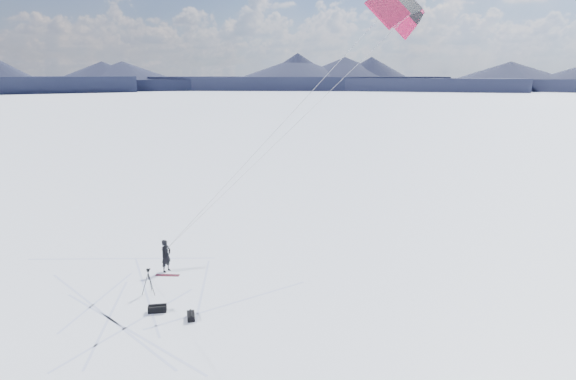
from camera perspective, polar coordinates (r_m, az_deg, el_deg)
The scene contains 9 objects.
ground at distance 26.82m, azimuth -17.07°, elevation -11.96°, with size 1800.00×1800.00×0.00m, color white.
horizon_hills at distance 25.13m, azimuth -17.85°, elevation -1.76°, with size 704.00×705.94×10.99m.
snow_tracks at distance 26.73m, azimuth -19.04°, elevation -12.20°, with size 17.62×14.39×0.01m.
snowkiter at distance 29.55m, azimuth -14.15°, elevation -9.30°, with size 0.70×0.46×1.93m, color black.
snowboard at distance 28.94m, azimuth -14.09°, elevation -9.76°, with size 1.37×0.26×0.04m, color maroon.
tripod at distance 26.62m, azimuth -16.19°, elevation -9.94°, with size 0.66×0.72×1.41m.
gear_bag_a at distance 24.96m, azimuth -15.23°, elevation -13.40°, with size 0.95×0.84×0.39m.
gear_bag_b at distance 23.98m, azimuth -11.43°, elevation -14.43°, with size 0.74×0.79×0.33m.
power_kite at distance 22.89m, azimuth 13.27°, elevation 20.04°, with size 13.96×6.38×13.66m.
Camera 1 is at (17.12, -17.23, 11.36)m, focal length 30.00 mm.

